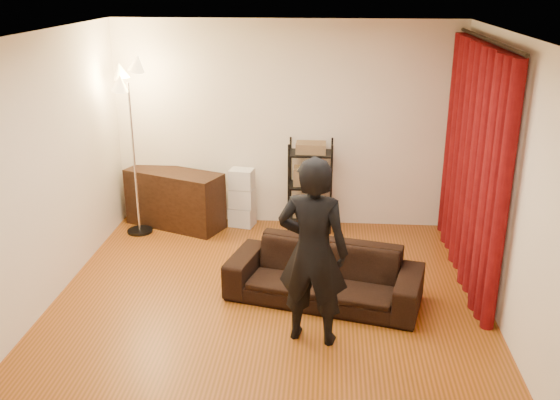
# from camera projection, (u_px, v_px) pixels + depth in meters

# --- Properties ---
(floor) EXTENTS (5.00, 5.00, 0.00)m
(floor) POSITION_uv_depth(u_px,v_px,m) (268.00, 313.00, 6.26)
(floor) COLOR #994C1D
(floor) RESTS_ON ground
(ceiling) EXTENTS (5.00, 5.00, 0.00)m
(ceiling) POSITION_uv_depth(u_px,v_px,m) (266.00, 36.00, 5.35)
(ceiling) COLOR white
(ceiling) RESTS_ON ground
(wall_back) EXTENTS (5.00, 0.00, 5.00)m
(wall_back) POSITION_uv_depth(u_px,v_px,m) (286.00, 125.00, 8.15)
(wall_back) COLOR white
(wall_back) RESTS_ON ground
(wall_front) EXTENTS (5.00, 0.00, 5.00)m
(wall_front) POSITION_uv_depth(u_px,v_px,m) (222.00, 327.00, 3.46)
(wall_front) COLOR white
(wall_front) RESTS_ON ground
(wall_left) EXTENTS (0.00, 5.00, 5.00)m
(wall_left) POSITION_uv_depth(u_px,v_px,m) (34.00, 179.00, 5.97)
(wall_left) COLOR white
(wall_left) RESTS_ON ground
(wall_right) EXTENTS (0.00, 5.00, 5.00)m
(wall_right) POSITION_uv_depth(u_px,v_px,m) (514.00, 192.00, 5.64)
(wall_right) COLOR white
(wall_right) RESTS_ON ground
(curtain_rod) EXTENTS (0.04, 2.65, 0.04)m
(curtain_rod) POSITION_uv_depth(u_px,v_px,m) (489.00, 40.00, 6.29)
(curtain_rod) COLOR black
(curtain_rod) RESTS_ON wall_right
(curtain) EXTENTS (0.22, 2.65, 2.55)m
(curtain) POSITION_uv_depth(u_px,v_px,m) (473.00, 164.00, 6.73)
(curtain) COLOR #680B0C
(curtain) RESTS_ON ground
(sofa) EXTENTS (2.10, 1.22, 0.58)m
(sofa) POSITION_uv_depth(u_px,v_px,m) (324.00, 274.00, 6.43)
(sofa) COLOR black
(sofa) RESTS_ON ground
(person) EXTENTS (0.71, 0.54, 1.76)m
(person) POSITION_uv_depth(u_px,v_px,m) (313.00, 252.00, 5.53)
(person) COLOR black
(person) RESTS_ON ground
(media_cabinet) EXTENTS (1.39, 0.95, 0.76)m
(media_cabinet) POSITION_uv_depth(u_px,v_px,m) (175.00, 199.00, 8.33)
(media_cabinet) COLOR black
(media_cabinet) RESTS_ON ground
(storage_boxes) EXTENTS (0.36, 0.31, 0.80)m
(storage_boxes) POSITION_uv_depth(u_px,v_px,m) (242.00, 198.00, 8.32)
(storage_boxes) COLOR silver
(storage_boxes) RESTS_ON ground
(wire_shelf) EXTENTS (0.65, 0.57, 1.20)m
(wire_shelf) POSITION_uv_depth(u_px,v_px,m) (310.00, 186.00, 8.17)
(wire_shelf) COLOR black
(wire_shelf) RESTS_ON ground
(floor_lamp) EXTENTS (0.51, 0.51, 2.20)m
(floor_lamp) POSITION_uv_depth(u_px,v_px,m) (134.00, 151.00, 7.87)
(floor_lamp) COLOR silver
(floor_lamp) RESTS_ON ground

